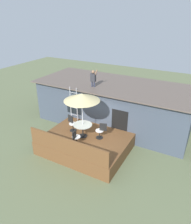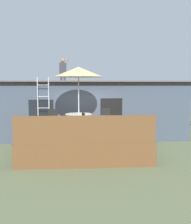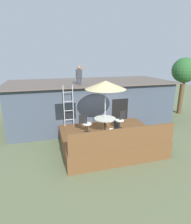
# 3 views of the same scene
# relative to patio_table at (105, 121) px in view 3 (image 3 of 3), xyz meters

# --- Properties ---
(ground_plane) EXTENTS (40.00, 40.00, 0.00)m
(ground_plane) POSITION_rel_patio_table_xyz_m (0.21, 0.06, -1.39)
(ground_plane) COLOR #66704C
(house) EXTENTS (10.50, 4.50, 2.85)m
(house) POSITION_rel_patio_table_xyz_m (0.21, 3.66, 0.05)
(house) COLOR #424C5B
(house) RESTS_ON ground
(deck) EXTENTS (4.61, 3.79, 0.80)m
(deck) POSITION_rel_patio_table_xyz_m (0.21, 0.06, -0.99)
(deck) COLOR brown
(deck) RESTS_ON ground
(deck_railing) EXTENTS (4.51, 0.08, 0.90)m
(deck_railing) POSITION_rel_patio_table_xyz_m (0.21, -1.78, -0.14)
(deck_railing) COLOR brown
(deck_railing) RESTS_ON deck
(patio_table) EXTENTS (1.04, 1.04, 0.74)m
(patio_table) POSITION_rel_patio_table_xyz_m (0.00, 0.00, 0.00)
(patio_table) COLOR black
(patio_table) RESTS_ON deck
(patio_umbrella) EXTENTS (1.90, 1.90, 2.54)m
(patio_umbrella) POSITION_rel_patio_table_xyz_m (0.00, 0.00, 1.76)
(patio_umbrella) COLOR silver
(patio_umbrella) RESTS_ON deck
(step_ladder) EXTENTS (0.52, 0.04, 2.20)m
(step_ladder) POSITION_rel_patio_table_xyz_m (-1.54, 1.43, 0.51)
(step_ladder) COLOR silver
(step_ladder) RESTS_ON deck
(person_figure) EXTENTS (0.47, 0.20, 1.11)m
(person_figure) POSITION_rel_patio_table_xyz_m (-0.73, 2.50, 2.07)
(person_figure) COLOR #33384C
(person_figure) RESTS_ON house
(patio_chair_left) EXTENTS (0.61, 0.44, 0.92)m
(patio_chair_left) POSITION_rel_patio_table_xyz_m (-0.90, 0.26, -0.13)
(patio_chair_left) COLOR black
(patio_chair_left) RESTS_ON deck
(patio_chair_right) EXTENTS (0.61, 0.44, 0.92)m
(patio_chair_right) POSITION_rel_patio_table_xyz_m (0.96, 0.31, -0.13)
(patio_chair_right) COLOR black
(patio_chair_right) RESTS_ON deck
(patio_chair_near) EXTENTS (0.44, 0.62, 0.92)m
(patio_chair_near) POSITION_rel_patio_table_xyz_m (0.14, -0.92, -0.13)
(patio_chair_near) COLOR black
(patio_chair_near) RESTS_ON deck
(backyard_tree) EXTENTS (1.87, 1.87, 4.34)m
(backyard_tree) POSITION_rel_patio_table_xyz_m (7.68, 3.93, 1.91)
(backyard_tree) COLOR brown
(backyard_tree) RESTS_ON ground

